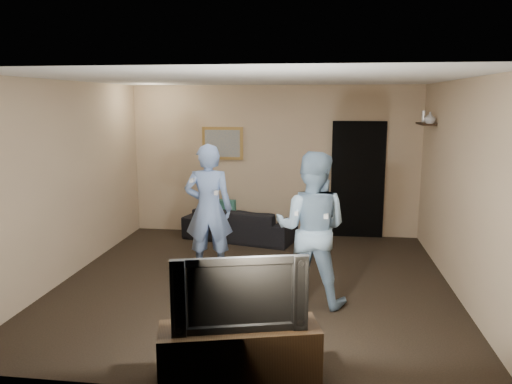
# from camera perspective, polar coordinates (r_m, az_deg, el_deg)

# --- Properties ---
(ground) EXTENTS (5.00, 5.00, 0.00)m
(ground) POSITION_cam_1_polar(r_m,az_deg,el_deg) (6.61, -0.16, -10.33)
(ground) COLOR black
(ground) RESTS_ON ground
(ceiling) EXTENTS (5.00, 5.00, 0.04)m
(ceiling) POSITION_cam_1_polar(r_m,az_deg,el_deg) (6.18, -0.17, 12.81)
(ceiling) COLOR silver
(ceiling) RESTS_ON wall_back
(wall_back) EXTENTS (5.00, 0.04, 2.60)m
(wall_back) POSITION_cam_1_polar(r_m,az_deg,el_deg) (8.72, 2.05, 3.57)
(wall_back) COLOR tan
(wall_back) RESTS_ON ground
(wall_front) EXTENTS (5.00, 0.04, 2.60)m
(wall_front) POSITION_cam_1_polar(r_m,az_deg,el_deg) (3.86, -5.19, -5.32)
(wall_front) COLOR tan
(wall_front) RESTS_ON ground
(wall_left) EXTENTS (0.04, 5.00, 2.60)m
(wall_left) POSITION_cam_1_polar(r_m,az_deg,el_deg) (7.05, -20.75, 1.24)
(wall_left) COLOR tan
(wall_left) RESTS_ON ground
(wall_right) EXTENTS (0.04, 5.00, 2.60)m
(wall_right) POSITION_cam_1_polar(r_m,az_deg,el_deg) (6.43, 22.49, 0.29)
(wall_right) COLOR tan
(wall_right) RESTS_ON ground
(sofa) EXTENTS (1.98, 1.17, 0.54)m
(sofa) POSITION_cam_1_polar(r_m,az_deg,el_deg) (8.50, -1.89, -3.66)
(sofa) COLOR black
(sofa) RESTS_ON ground
(throw_pillow) EXTENTS (0.41, 0.16, 0.40)m
(throw_pillow) POSITION_cam_1_polar(r_m,az_deg,el_deg) (8.50, -3.71, -2.23)
(throw_pillow) COLOR #1B524A
(throw_pillow) RESTS_ON sofa
(painting_frame) EXTENTS (0.72, 0.05, 0.57)m
(painting_frame) POSITION_cam_1_polar(r_m,az_deg,el_deg) (8.80, -3.83, 5.58)
(painting_frame) COLOR olive
(painting_frame) RESTS_ON wall_back
(painting_canvas) EXTENTS (0.62, 0.01, 0.47)m
(painting_canvas) POSITION_cam_1_polar(r_m,az_deg,el_deg) (8.77, -3.86, 5.56)
(painting_canvas) COLOR slate
(painting_canvas) RESTS_ON painting_frame
(doorway) EXTENTS (0.90, 0.06, 2.00)m
(doorway) POSITION_cam_1_polar(r_m,az_deg,el_deg) (8.72, 11.54, 1.37)
(doorway) COLOR black
(doorway) RESTS_ON ground
(light_switch) EXTENTS (0.08, 0.02, 0.12)m
(light_switch) POSITION_cam_1_polar(r_m,az_deg,el_deg) (8.66, 7.65, 3.43)
(light_switch) COLOR silver
(light_switch) RESTS_ON wall_back
(wall_shelf) EXTENTS (0.20, 0.60, 0.03)m
(wall_shelf) POSITION_cam_1_polar(r_m,az_deg,el_deg) (8.08, 18.84, 7.38)
(wall_shelf) COLOR black
(wall_shelf) RESTS_ON wall_right
(shelf_vase) EXTENTS (0.19, 0.19, 0.17)m
(shelf_vase) POSITION_cam_1_polar(r_m,az_deg,el_deg) (7.82, 19.26, 8.01)
(shelf_vase) COLOR #BAB9BF
(shelf_vase) RESTS_ON wall_shelf
(shelf_figurine) EXTENTS (0.06, 0.06, 0.18)m
(shelf_figurine) POSITION_cam_1_polar(r_m,az_deg,el_deg) (8.27, 18.62, 8.18)
(shelf_figurine) COLOR silver
(shelf_figurine) RESTS_ON wall_shelf
(tv_console) EXTENTS (1.40, 0.75, 0.48)m
(tv_console) POSITION_cam_1_polar(r_m,az_deg,el_deg) (4.41, -1.92, -17.92)
(tv_console) COLOR black
(tv_console) RESTS_ON ground
(television) EXTENTS (1.11, 0.42, 0.64)m
(television) POSITION_cam_1_polar(r_m,az_deg,el_deg) (4.18, -1.96, -11.18)
(television) COLOR black
(television) RESTS_ON tv_console
(wii_player_left) EXTENTS (0.69, 0.54, 1.78)m
(wii_player_left) POSITION_cam_1_polar(r_m,az_deg,el_deg) (6.78, -5.44, -1.98)
(wii_player_left) COLOR #7D9CD9
(wii_player_left) RESTS_ON ground
(wii_player_right) EXTENTS (0.97, 0.81, 1.78)m
(wii_player_right) POSITION_cam_1_polar(r_m,az_deg,el_deg) (5.78, 6.34, -4.18)
(wii_player_right) COLOR #809FBA
(wii_player_right) RESTS_ON ground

